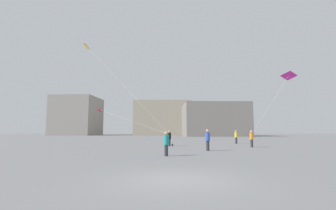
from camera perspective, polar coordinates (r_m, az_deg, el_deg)
The scene contains 13 objects.
ground_plane at distance 8.55m, azimuth 1.88°, elevation -17.74°, with size 300.00×300.00×0.00m, color slate.
person_in_black at distance 26.73m, azimuth 0.34°, elevation -7.94°, with size 0.38×0.38×1.76m.
person_in_yellow at distance 33.20m, azimuth 16.28°, elevation -7.32°, with size 0.40×0.40×1.83m.
person_in_teal at distance 16.14m, azimuth -0.43°, elevation -9.14°, with size 0.36×0.36×1.66m.
person_in_blue at distance 20.76m, azimuth 9.65°, elevation -8.16°, with size 0.40×0.40×1.85m.
person_in_orange at distance 26.39m, azimuth 19.71°, elevation -7.58°, with size 0.38×0.38×1.77m.
kite_crimson_diamond at distance 46.96m, azimuth -16.19°, elevation -1.20°, with size 13.78×19.44×4.94m.
kite_amber_delta at distance 39.35m, azimuth -18.88°, elevation 13.07°, with size 13.28×9.67×13.96m.
kite_magenta_delta at distance 29.10m, azimuth 27.28°, elevation 6.19°, with size 5.21×0.87×6.82m.
building_left_hall at distance 106.05m, azimuth -21.25°, elevation -2.55°, with size 17.82×18.89×15.98m.
building_centre_hall at distance 96.50m, azimuth -1.40°, elevation -3.37°, with size 22.63×17.12×13.56m.
building_right_hall at distance 82.69m, azimuth 11.13°, elevation -3.62°, with size 21.09×17.74×11.03m.
handbag_beside_flyer at distance 26.87m, azimuth 1.09°, elevation -9.73°, with size 0.32×0.14×0.24m, color black.
Camera 1 is at (-0.42, -8.37, 1.68)m, focal length 24.98 mm.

